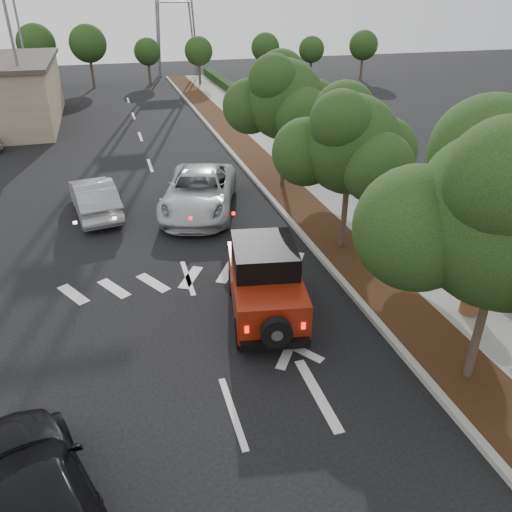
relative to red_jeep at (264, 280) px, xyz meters
name	(u,v)px	position (x,y,z in m)	size (l,w,h in m)	color
ground	(233,412)	(-1.80, -3.50, -1.07)	(120.00, 120.00, 0.00)	black
curb	(268,195)	(2.80, 8.50, -1.00)	(0.20, 70.00, 0.15)	#9E9B93
planting_strip	(289,193)	(3.80, 8.50, -1.01)	(1.80, 70.00, 0.12)	black
sidewalk	(328,189)	(5.70, 8.50, -1.01)	(2.00, 70.00, 0.12)	gray
hedge	(357,179)	(7.10, 8.50, -0.67)	(0.80, 70.00, 0.80)	black
transmission_tower	(179,76)	(4.20, 44.50, -1.07)	(7.00, 4.00, 28.00)	slate
street_tree_near	(466,378)	(3.80, -4.00, -1.07)	(3.80, 3.80, 5.92)	black
street_tree_mid	(341,248)	(3.80, 3.00, -1.07)	(3.20, 3.20, 5.32)	black
street_tree_far	(282,187)	(3.80, 9.50, -1.07)	(3.40, 3.40, 5.62)	black
light_pole_a	(33,136)	(-8.30, 22.50, -1.07)	(2.00, 0.22, 9.00)	slate
light_pole_b	(34,101)	(-9.30, 34.50, -1.07)	(2.00, 0.22, 9.00)	slate
red_jeep	(264,280)	(0.00, 0.00, 0.00)	(2.44, 4.29, 2.11)	black
silver_suv_ahead	(199,192)	(-0.39, 7.82, -0.24)	(2.75, 5.96, 1.66)	#AEB1B6
silver_sedan_oncoming	(94,197)	(-4.54, 8.68, -0.34)	(1.55, 4.44, 1.46)	#96979D
terracotta_planter	(472,293)	(5.47, -1.81, -0.33)	(0.64, 0.64, 1.11)	brown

